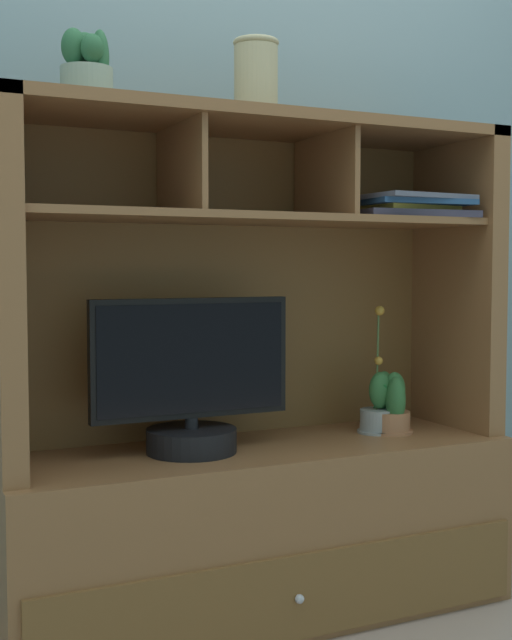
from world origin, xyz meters
name	(u,v)px	position (x,y,z in m)	size (l,w,h in m)	color
floor_plane	(256,615)	(0.00, 0.00, -0.01)	(6.00, 6.00, 0.02)	tan
back_wall	(218,124)	(0.00, 0.27, 1.40)	(6.00, 0.02, 2.80)	gray
media_console	(255,466)	(0.00, 0.01, 0.42)	(1.43, 0.51, 1.38)	brown
tv_monitor	(191,391)	(-0.20, -0.01, 0.64)	(0.55, 0.24, 0.41)	black
potted_orchid	(377,417)	(0.40, 0.00, 0.52)	(0.12, 0.12, 0.38)	#929895
potted_fern	(389,405)	(0.44, -0.01, 0.56)	(0.14, 0.14, 0.18)	#AC7049
magazine_stack_left	(409,207)	(0.47, -0.06, 1.15)	(0.37, 0.28, 0.06)	#3B3749
potted_succulent	(88,72)	(-0.46, 0.00, 1.45)	(0.15, 0.15, 0.18)	#8BA28E
ceramic_vase	(256,78)	(0.00, 0.00, 1.48)	(0.12, 0.12, 0.21)	tan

